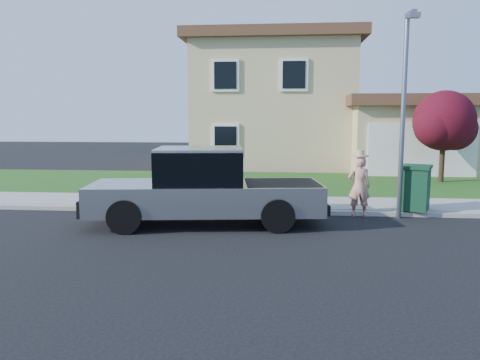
% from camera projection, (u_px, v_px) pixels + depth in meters
% --- Properties ---
extents(ground, '(80.00, 80.00, 0.00)m').
position_uv_depth(ground, '(257.00, 241.00, 10.03)').
color(ground, black).
rests_on(ground, ground).
extents(curb, '(40.00, 0.20, 0.12)m').
position_uv_depth(curb, '(300.00, 212.00, 12.80)').
color(curb, gray).
rests_on(curb, ground).
extents(sidewalk, '(40.00, 2.00, 0.15)m').
position_uv_depth(sidewalk, '(298.00, 204.00, 13.88)').
color(sidewalk, gray).
rests_on(sidewalk, ground).
extents(lawn, '(40.00, 7.00, 0.10)m').
position_uv_depth(lawn, '(295.00, 184.00, 18.33)').
color(lawn, '#1F4313').
rests_on(lawn, ground).
extents(house, '(14.00, 11.30, 6.85)m').
position_uv_depth(house, '(298.00, 108.00, 25.67)').
color(house, tan).
rests_on(house, ground).
extents(pickup_truck, '(5.97, 2.65, 1.90)m').
position_uv_depth(pickup_truck, '(205.00, 189.00, 11.51)').
color(pickup_truck, black).
rests_on(pickup_truck, ground).
extents(woman, '(0.59, 0.43, 1.78)m').
position_uv_depth(woman, '(359.00, 185.00, 12.43)').
color(woman, tan).
rests_on(woman, ground).
extents(ornamental_tree, '(2.62, 2.36, 3.59)m').
position_uv_depth(ornamental_tree, '(445.00, 124.00, 18.29)').
color(ornamental_tree, black).
rests_on(ornamental_tree, lawn).
extents(trash_bin, '(1.01, 1.07, 1.21)m').
position_uv_depth(trash_bin, '(415.00, 187.00, 12.62)').
color(trash_bin, '#0E351E').
rests_on(trash_bin, sidewalk).
extents(street_lamp, '(0.27, 0.68, 5.21)m').
position_uv_depth(street_lamp, '(404.00, 104.00, 11.94)').
color(street_lamp, slate).
rests_on(street_lamp, ground).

